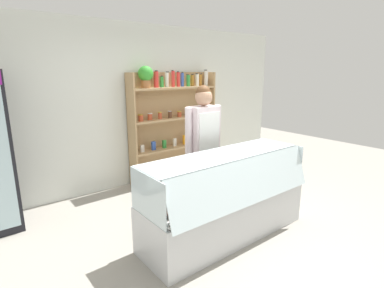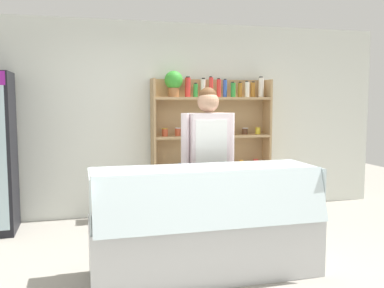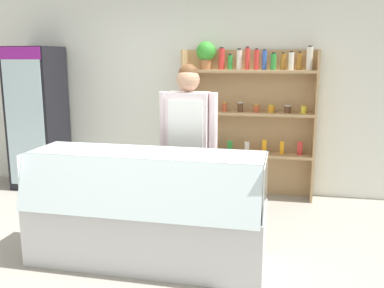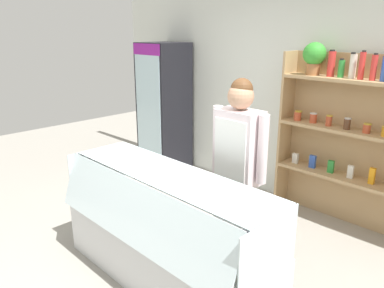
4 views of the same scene
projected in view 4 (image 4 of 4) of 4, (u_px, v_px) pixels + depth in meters
The scene contains 6 objects.
ground_plane at pixel (172, 275), 3.42m from camera, with size 12.00×12.00×0.00m, color gray.
back_wall at pixel (307, 98), 4.52m from camera, with size 6.80×0.10×2.70m, color silver.
drinks_fridge at pixel (164, 107), 5.84m from camera, with size 0.64×0.64×1.96m.
shelving_unit at pixel (354, 128), 3.99m from camera, with size 1.71×0.29×2.02m.
deli_display_case at pixel (165, 249), 3.27m from camera, with size 2.10×0.75×1.01m.
shop_clerk at pixel (238, 158), 3.35m from camera, with size 0.60×0.25×1.76m.
Camera 4 is at (2.20, -1.92, 2.15)m, focal length 35.00 mm.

